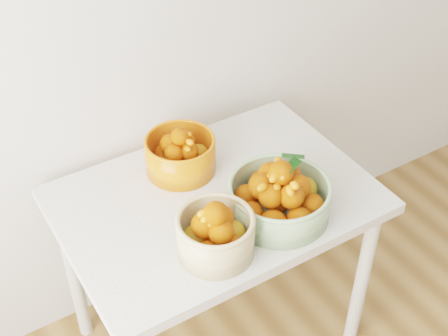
% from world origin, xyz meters
% --- Properties ---
extents(table, '(1.00, 0.70, 0.75)m').
position_xyz_m(table, '(-0.29, 1.60, 0.65)').
color(table, silver).
rests_on(table, ground).
extents(bowl_cream, '(0.30, 0.30, 0.20)m').
position_xyz_m(bowl_cream, '(-0.41, 1.39, 0.82)').
color(bowl_cream, tan).
rests_on(bowl_cream, table).
extents(bowl_green, '(0.38, 0.38, 0.21)m').
position_xyz_m(bowl_green, '(-0.16, 1.43, 0.82)').
color(bowl_green, '#93B786').
rests_on(bowl_green, table).
extents(bowl_orange, '(0.30, 0.30, 0.17)m').
position_xyz_m(bowl_orange, '(-0.32, 1.78, 0.82)').
color(bowl_orange, orange).
rests_on(bowl_orange, table).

